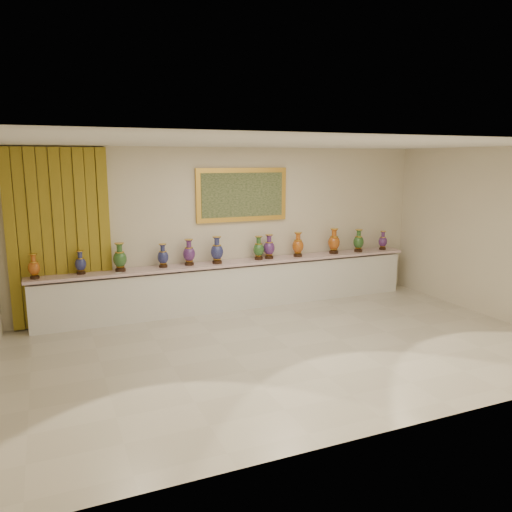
{
  "coord_description": "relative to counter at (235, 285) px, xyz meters",
  "views": [
    {
      "loc": [
        -3.21,
        -6.32,
        2.77
      ],
      "look_at": [
        0.18,
        1.7,
        1.09
      ],
      "focal_mm": 35.0,
      "sensor_mm": 36.0,
      "label": 1
    }
  ],
  "objects": [
    {
      "name": "room",
      "position": [
        -2.51,
        0.17,
        1.16
      ],
      "size": [
        8.0,
        8.0,
        8.0
      ],
      "color": "beige",
      "rests_on": "ground"
    },
    {
      "name": "vase_0",
      "position": [
        -3.45,
        -0.05,
        0.65
      ],
      "size": [
        0.19,
        0.19,
        0.41
      ],
      "rotation": [
        0.0,
        0.0,
        0.04
      ],
      "color": "#311C0D",
      "rests_on": "counter"
    },
    {
      "name": "vase_11",
      "position": [
        3.33,
        -0.04,
        0.64
      ],
      "size": [
        0.23,
        0.23,
        0.39
      ],
      "rotation": [
        0.0,
        0.0,
        0.32
      ],
      "color": "#311C0D",
      "rests_on": "counter"
    },
    {
      "name": "vase_7",
      "position": [
        0.7,
        0.0,
        0.67
      ],
      "size": [
        0.29,
        0.29,
        0.47
      ],
      "rotation": [
        0.0,
        0.0,
        0.43
      ],
      "color": "#311C0D",
      "rests_on": "counter"
    },
    {
      "name": "ground",
      "position": [
        0.0,
        -2.27,
        -0.44
      ],
      "size": [
        8.0,
        8.0,
        0.0
      ],
      "primitive_type": "plane",
      "color": "beige",
      "rests_on": "ground"
    },
    {
      "name": "vase_6",
      "position": [
        0.47,
        -0.01,
        0.67
      ],
      "size": [
        0.25,
        0.25,
        0.45
      ],
      "rotation": [
        0.0,
        0.0,
        0.21
      ],
      "color": "#311C0D",
      "rests_on": "counter"
    },
    {
      "name": "label_card",
      "position": [
        -2.15,
        -0.14,
        0.47
      ],
      "size": [
        0.1,
        0.06,
        0.0
      ],
      "primitive_type": "cube",
      "color": "white",
      "rests_on": "counter"
    },
    {
      "name": "vase_4",
      "position": [
        -0.89,
        0.01,
        0.68
      ],
      "size": [
        0.28,
        0.28,
        0.47
      ],
      "rotation": [
        0.0,
        0.0,
        -0.31
      ],
      "color": "#311C0D",
      "rests_on": "counter"
    },
    {
      "name": "vase_8",
      "position": [
        1.3,
        -0.04,
        0.68
      ],
      "size": [
        0.28,
        0.28,
        0.48
      ],
      "rotation": [
        0.0,
        0.0,
        0.33
      ],
      "color": "#311C0D",
      "rests_on": "counter"
    },
    {
      "name": "vase_5",
      "position": [
        -0.38,
        -0.06,
        0.69
      ],
      "size": [
        0.3,
        0.3,
        0.5
      ],
      "rotation": [
        0.0,
        0.0,
        0.35
      ],
      "color": "#311C0D",
      "rests_on": "counter"
    },
    {
      "name": "vase_3",
      "position": [
        -1.36,
        0.0,
        0.65
      ],
      "size": [
        0.25,
        0.25,
        0.42
      ],
      "rotation": [
        0.0,
        0.0,
        -0.32
      ],
      "color": "#311C0D",
      "rests_on": "counter"
    },
    {
      "name": "vase_9",
      "position": [
        2.13,
        -0.02,
        0.69
      ],
      "size": [
        0.31,
        0.31,
        0.51
      ],
      "rotation": [
        0.0,
        0.0,
        0.39
      ],
      "color": "#311C0D",
      "rests_on": "counter"
    },
    {
      "name": "vase_10",
      "position": [
        2.7,
        -0.05,
        0.67
      ],
      "size": [
        0.27,
        0.27,
        0.47
      ],
      "rotation": [
        0.0,
        0.0,
        0.29
      ],
      "color": "#311C0D",
      "rests_on": "counter"
    },
    {
      "name": "vase_1",
      "position": [
        -2.74,
        0.01,
        0.64
      ],
      "size": [
        0.24,
        0.24,
        0.39
      ],
      "rotation": [
        0.0,
        0.0,
        0.43
      ],
      "color": "#311C0D",
      "rests_on": "counter"
    },
    {
      "name": "vase_2",
      "position": [
        -2.11,
        -0.04,
        0.68
      ],
      "size": [
        0.25,
        0.25,
        0.49
      ],
      "rotation": [
        0.0,
        0.0,
        0.09
      ],
      "color": "#311C0D",
      "rests_on": "counter"
    },
    {
      "name": "counter",
      "position": [
        0.0,
        0.0,
        0.0
      ],
      "size": [
        7.28,
        0.48,
        0.9
      ],
      "color": "white",
      "rests_on": "ground"
    }
  ]
}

